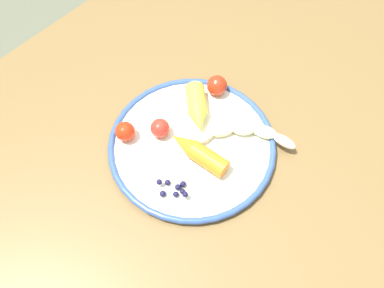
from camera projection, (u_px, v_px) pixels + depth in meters
ground_plane at (190, 242)px, 1.37m from camera, size 6.00×6.00×0.00m
dining_table at (189, 153)px, 0.84m from camera, size 1.28×0.90×0.70m
plate at (192, 145)px, 0.75m from camera, size 0.32×0.32×0.02m
banana at (243, 132)px, 0.75m from camera, size 0.13×0.16×0.03m
carrot_orange at (198, 152)px, 0.72m from camera, size 0.04×0.12×0.03m
carrot_yellow at (197, 108)px, 0.77m from camera, size 0.10×0.10×0.04m
blueberry_pile at (174, 189)px, 0.69m from camera, size 0.05×0.06×0.02m
tomato_near at (125, 131)px, 0.74m from camera, size 0.04×0.04×0.04m
tomato_mid at (160, 128)px, 0.75m from camera, size 0.04×0.04×0.04m
tomato_far at (217, 85)px, 0.80m from camera, size 0.04×0.04×0.04m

